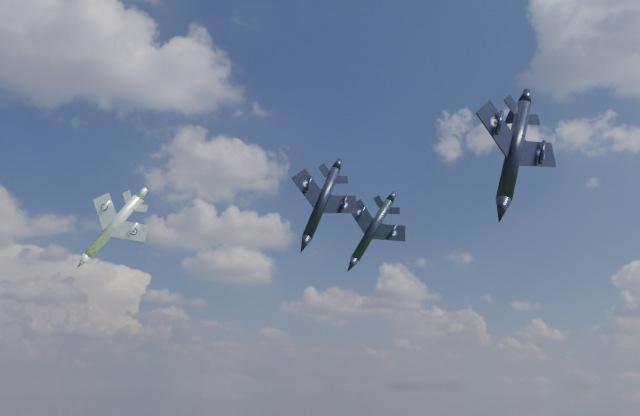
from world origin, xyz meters
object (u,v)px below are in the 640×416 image
object	(u,v)px
jet_lead_navy	(322,203)
jet_left_silver	(113,226)
jet_right_navy	(514,151)
jet_high_navy	(372,230)

from	to	relation	value
jet_lead_navy	jet_left_silver	size ratio (longest dim) A/B	1.01
jet_right_navy	jet_left_silver	xyz separation A→B (m)	(-36.08, 37.60, -1.16)
jet_lead_navy	jet_right_navy	xyz separation A→B (m)	(11.26, -24.53, -0.70)
jet_left_silver	jet_high_navy	bearing A→B (deg)	34.04
jet_lead_navy	jet_right_navy	world-z (taller)	jet_lead_navy
jet_right_navy	jet_left_silver	size ratio (longest dim) A/B	1.11
jet_left_silver	jet_right_navy	bearing A→B (deg)	-24.08
jet_lead_navy	jet_right_navy	distance (m)	27.00
jet_high_navy	jet_right_navy	bearing A→B (deg)	-82.48
jet_right_navy	jet_high_navy	distance (m)	46.60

